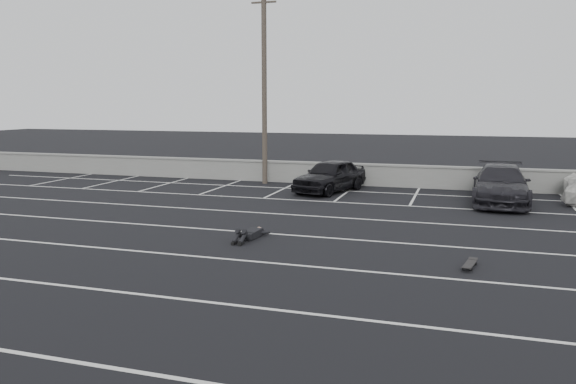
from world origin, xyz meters
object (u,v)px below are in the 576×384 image
(trash_bin, at_px, (498,181))
(skateboard, at_px, (470,264))
(car_right, at_px, (501,185))
(car_left, at_px, (330,176))
(person, at_px, (253,230))
(utility_pole, at_px, (264,87))

(trash_bin, bearing_deg, skateboard, -95.83)
(car_right, bearing_deg, car_left, 174.94)
(car_left, relative_size, skateboard, 4.95)
(car_right, distance_m, trash_bin, 2.88)
(person, bearing_deg, car_left, 92.92)
(utility_pole, distance_m, trash_bin, 11.65)
(person, bearing_deg, car_right, 52.74)
(car_right, distance_m, utility_pole, 11.75)
(utility_pole, relative_size, person, 4.22)
(car_right, height_order, skateboard, car_right)
(car_right, relative_size, utility_pole, 0.56)
(car_left, height_order, car_right, car_right)
(person, bearing_deg, trash_bin, 60.65)
(car_left, xyz_separation_m, trash_bin, (7.19, 2.00, -0.22))
(car_right, distance_m, skateboard, 9.77)
(utility_pole, relative_size, trash_bin, 9.31)
(person, bearing_deg, skateboard, -8.50)
(car_right, bearing_deg, utility_pole, 168.99)
(car_left, xyz_separation_m, car_right, (7.12, -0.86, 0.02))
(trash_bin, relative_size, skateboard, 1.15)
(trash_bin, xyz_separation_m, person, (-7.39, -11.16, -0.29))
(person, xyz_separation_m, skateboard, (6.11, -1.37, -0.14))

